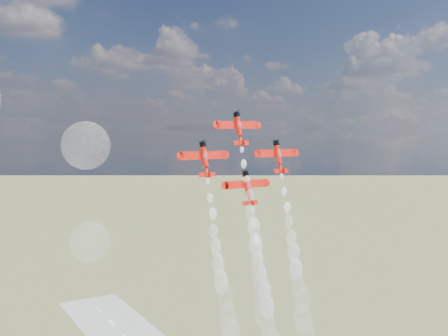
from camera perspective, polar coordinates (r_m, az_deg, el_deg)
name	(u,v)px	position (r m, az deg, el deg)	size (l,w,h in m)	color
plane_lead	(239,128)	(145.21, 1.60, 4.40)	(13.45, 5.33, 9.39)	red
plane_left	(205,158)	(137.44, -2.12, 1.05)	(13.45, 5.33, 9.39)	red
plane_right	(278,156)	(150.23, 5.93, 1.31)	(13.45, 5.33, 9.39)	red
plane_slot	(247,187)	(142.22, 2.57, -2.09)	(13.45, 5.33, 9.39)	red
smoke_trail_lead	(259,274)	(141.12, 3.85, -11.48)	(5.26, 14.77, 44.80)	white
smoke_trail_left	(227,314)	(135.53, 0.32, -15.64)	(5.34, 15.52, 44.15)	white
smoke_trail_right	(300,299)	(148.83, 8.31, -13.98)	(5.36, 14.53, 45.09)	white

